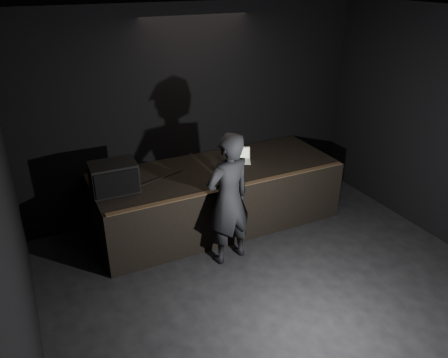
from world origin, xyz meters
TOP-DOWN VIEW (x-y plane):
  - ground at (0.00, 0.00)m, footprint 7.00×7.00m
  - room_walls at (0.00, 0.00)m, footprint 6.10×7.10m
  - stage_riser at (0.00, 2.73)m, footprint 4.00×1.50m
  - riser_lip at (0.00, 2.02)m, footprint 3.92×0.10m
  - stage_monitor at (-1.67, 2.67)m, footprint 0.67×0.50m
  - cable at (-0.99, 2.75)m, footprint 0.92×0.32m
  - laptop at (0.51, 2.84)m, footprint 0.39×0.38m
  - beer_can at (0.15, 2.27)m, footprint 0.07×0.07m
  - plastic_cup at (-0.05, 2.76)m, footprint 0.08×0.08m
  - wii_remote at (-0.18, 2.40)m, footprint 0.08×0.15m
  - person at (-0.29, 1.71)m, footprint 0.81×0.61m

SIDE VIEW (x-z plane):
  - ground at x=0.00m, z-range 0.00..0.00m
  - stage_riser at x=0.00m, z-range 0.00..1.00m
  - person at x=-0.29m, z-range 0.00..2.00m
  - riser_lip at x=0.00m, z-range 1.00..1.01m
  - cable at x=-0.99m, z-range 1.00..1.02m
  - wii_remote at x=-0.18m, z-range 1.00..1.03m
  - plastic_cup at x=-0.05m, z-range 1.00..1.10m
  - laptop at x=0.51m, z-range 0.95..1.16m
  - beer_can at x=0.15m, z-range 1.00..1.17m
  - stage_monitor at x=-1.67m, z-range 1.00..1.44m
  - room_walls at x=0.00m, z-range 0.26..3.78m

